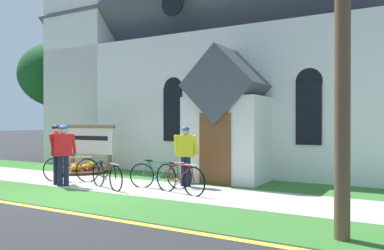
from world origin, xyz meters
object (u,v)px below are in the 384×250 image
(yard_deciduous_tree, at_px, (62,75))
(cyclist_in_red_jersey, at_px, (57,149))
(church_sign, at_px, (90,141))
(cyclist_in_green_jersey, at_px, (63,150))
(bicycle_blue, at_px, (160,175))
(cyclist_in_yellow_jersey, at_px, (186,151))
(bicycle_green, at_px, (179,179))
(bicycle_red, at_px, (70,169))
(bicycle_white, at_px, (107,175))

(yard_deciduous_tree, bearing_deg, cyclist_in_red_jersey, -42.75)
(cyclist_in_red_jersey, distance_m, yard_deciduous_tree, 9.70)
(yard_deciduous_tree, bearing_deg, church_sign, -32.68)
(cyclist_in_green_jersey, bearing_deg, yard_deciduous_tree, 138.35)
(church_sign, distance_m, cyclist_in_green_jersey, 3.44)
(bicycle_blue, height_order, cyclist_in_red_jersey, cyclist_in_red_jersey)
(church_sign, height_order, cyclist_in_yellow_jersey, church_sign)
(bicycle_green, distance_m, cyclist_in_red_jersey, 3.97)
(bicycle_red, xyz_separation_m, cyclist_in_red_jersey, (0.09, -0.61, 0.65))
(bicycle_blue, height_order, cyclist_in_yellow_jersey, cyclist_in_yellow_jersey)
(cyclist_in_yellow_jersey, relative_size, yard_deciduous_tree, 0.29)
(bicycle_green, bearing_deg, cyclist_in_green_jersey, -169.06)
(bicycle_red, distance_m, bicycle_green, 3.97)
(cyclist_in_green_jersey, relative_size, cyclist_in_yellow_jersey, 1.02)
(cyclist_in_yellow_jersey, xyz_separation_m, yard_deciduous_tree, (-10.17, 4.63, 3.25))
(bicycle_red, height_order, bicycle_white, bicycle_red)
(church_sign, xyz_separation_m, bicycle_blue, (4.37, -1.81, -0.77))
(cyclist_in_red_jersey, bearing_deg, bicycle_red, 98.12)
(church_sign, bearing_deg, bicycle_green, -23.26)
(church_sign, xyz_separation_m, cyclist_in_red_jersey, (1.38, -2.78, -0.10))
(bicycle_green, height_order, cyclist_in_yellow_jersey, cyclist_in_yellow_jersey)
(bicycle_red, relative_size, bicycle_green, 0.99)
(church_sign, bearing_deg, cyclist_in_red_jersey, -63.67)
(bicycle_red, bearing_deg, yard_deciduous_tree, 139.81)
(church_sign, relative_size, bicycle_blue, 1.36)
(cyclist_in_yellow_jersey, bearing_deg, bicycle_white, -140.18)
(bicycle_red, xyz_separation_m, bicycle_green, (3.97, -0.08, 0.00))
(bicycle_white, bearing_deg, yard_deciduous_tree, 144.55)
(bicycle_blue, xyz_separation_m, bicycle_red, (-3.08, -0.36, 0.02))
(bicycle_red, bearing_deg, bicycle_green, -1.19)
(bicycle_red, bearing_deg, church_sign, 120.68)
(bicycle_green, distance_m, cyclist_in_yellow_jersey, 1.30)
(cyclist_in_green_jersey, distance_m, yard_deciduous_tree, 10.09)
(bicycle_green, relative_size, cyclist_in_yellow_jersey, 1.00)
(bicycle_blue, bearing_deg, cyclist_in_yellow_jersey, 53.04)
(bicycle_blue, height_order, bicycle_white, bicycle_blue)
(church_sign, height_order, bicycle_green, church_sign)
(bicycle_green, xyz_separation_m, cyclist_in_green_jersey, (-3.46, -0.67, 0.65))
(bicycle_green, height_order, cyclist_in_green_jersey, cyclist_in_green_jersey)
(cyclist_in_red_jersey, height_order, cyclist_in_yellow_jersey, cyclist_in_red_jersey)
(bicycle_green, distance_m, cyclist_in_green_jersey, 3.58)
(cyclist_in_red_jersey, bearing_deg, yard_deciduous_tree, 137.25)
(bicycle_white, bearing_deg, cyclist_in_green_jersey, -166.66)
(bicycle_blue, height_order, cyclist_in_green_jersey, cyclist_in_green_jersey)
(bicycle_white, xyz_separation_m, cyclist_in_green_jersey, (-1.34, -0.32, 0.67))
(bicycle_green, bearing_deg, cyclist_in_red_jersey, -172.30)
(church_sign, xyz_separation_m, yard_deciduous_tree, (-5.34, 3.43, 3.12))
(cyclist_in_green_jersey, distance_m, cyclist_in_yellow_jersey, 3.48)
(church_sign, relative_size, cyclist_in_yellow_jersey, 1.33)
(church_sign, xyz_separation_m, cyclist_in_green_jersey, (1.80, -2.93, -0.10))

